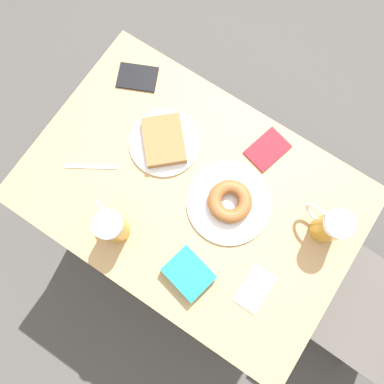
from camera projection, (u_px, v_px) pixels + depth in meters
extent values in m
plane|color=#474442|center=(192.00, 227.00, 1.88)|extent=(8.00, 8.00, 0.00)
cube|color=tan|center=(192.00, 195.00, 1.13)|extent=(0.67, 0.99, 0.03)
cylinder|color=black|center=(142.00, 101.00, 1.62)|extent=(0.04, 0.04, 0.75)
cylinder|color=black|center=(58.00, 214.00, 1.51)|extent=(0.04, 0.04, 0.75)
cylinder|color=black|center=(326.00, 216.00, 1.51)|extent=(0.04, 0.04, 0.75)
cylinder|color=black|center=(250.00, 346.00, 1.40)|extent=(0.04, 0.04, 0.75)
cube|color=#514C47|center=(371.00, 314.00, 1.37)|extent=(0.41, 0.41, 0.02)
cylinder|color=#514C47|center=(332.00, 251.00, 1.64)|extent=(0.03, 0.03, 0.43)
cylinder|color=#514C47|center=(290.00, 319.00, 1.58)|extent=(0.03, 0.03, 0.43)
cylinder|color=#514C47|center=(362.00, 371.00, 1.53)|extent=(0.03, 0.03, 0.43)
cylinder|color=silver|center=(164.00, 143.00, 1.15)|extent=(0.22, 0.22, 0.01)
cube|color=brown|center=(164.00, 140.00, 1.13)|extent=(0.19, 0.19, 0.03)
cylinder|color=silver|center=(229.00, 203.00, 1.11)|extent=(0.25, 0.25, 0.01)
torus|color=brown|center=(230.00, 201.00, 1.08)|extent=(0.13, 0.13, 0.04)
cylinder|color=#C68C23|center=(113.00, 228.00, 1.04)|extent=(0.08, 0.08, 0.12)
cylinder|color=white|center=(107.00, 224.00, 0.97)|extent=(0.08, 0.08, 0.02)
torus|color=silver|center=(105.00, 213.00, 1.03)|extent=(0.05, 0.08, 0.09)
cylinder|color=#C68C23|center=(330.00, 227.00, 1.04)|extent=(0.08, 0.08, 0.12)
cylinder|color=white|center=(340.00, 224.00, 0.97)|extent=(0.08, 0.08, 0.02)
torus|color=silver|center=(319.00, 215.00, 1.03)|extent=(0.03, 0.09, 0.09)
cube|color=white|center=(255.00, 289.00, 1.06)|extent=(0.12, 0.07, 0.00)
cube|color=silver|center=(91.00, 167.00, 1.13)|extent=(0.10, 0.15, 0.00)
cube|color=maroon|center=(267.00, 149.00, 1.15)|extent=(0.14, 0.12, 0.01)
cube|color=black|center=(137.00, 77.00, 1.20)|extent=(0.13, 0.15, 0.01)
cube|color=teal|center=(189.00, 273.00, 1.05)|extent=(0.13, 0.14, 0.04)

